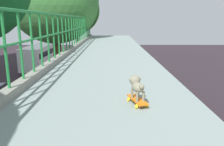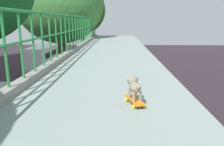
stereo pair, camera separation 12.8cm
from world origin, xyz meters
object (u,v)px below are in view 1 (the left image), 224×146
Objects in this scene: small_dog at (136,85)px; toy_skateboard at (137,100)px; city_bus at (42,54)px; car_green_fifth at (11,114)px.

toy_skateboard is at bearing -56.60° from small_dog.
small_dog is (10.58, -29.56, 3.92)m from city_bus.
city_bus is (-3.68, 19.02, 1.16)m from car_green_fifth.
small_dog reaches higher than city_bus.
city_bus is at bearing 109.69° from toy_skateboard.
city_bus is at bearing 109.69° from small_dog.
city_bus is 31.64m from toy_skateboard.
city_bus is 24.48× the size of toy_skateboard.
car_green_fifth is 0.34× the size of city_bus.
city_bus is at bearing 100.95° from car_green_fifth.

